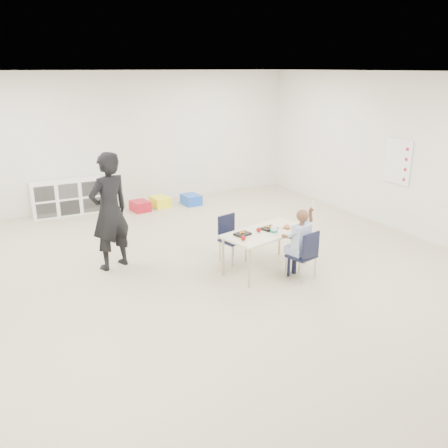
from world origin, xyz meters
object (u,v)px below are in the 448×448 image
table (266,250)px  chair_near (301,255)px  child (302,241)px  cubby_shelf (67,197)px  adult (110,211)px

table → chair_near: size_ratio=1.98×
child → cubby_shelf: 5.29m
table → child: child is taller
child → adult: adult is taller
chair_near → table: bearing=105.3°
chair_near → child: child is taller
chair_near → child: (0.00, 0.00, 0.21)m
chair_near → adult: bearing=130.1°
child → cubby_shelf: (-2.34, 4.74, -0.22)m
cubby_shelf → adult: size_ratio=0.80×
table → cubby_shelf: cubby_shelf is taller
child → chair_near: bearing=-103.8°
chair_near → adult: 2.82m
adult → table: bearing=129.0°
table → adult: (-1.97, 1.14, 0.57)m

